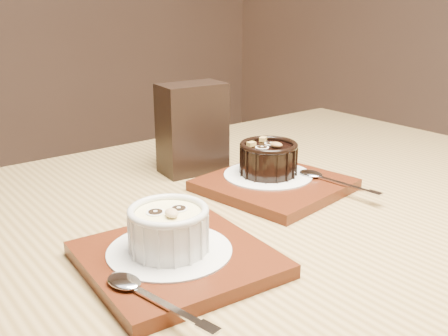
% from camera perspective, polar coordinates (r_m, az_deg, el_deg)
% --- Properties ---
extents(table, '(1.22, 0.83, 0.75)m').
position_cam_1_polar(table, '(0.70, 0.99, -12.65)').
color(table, olive).
rests_on(table, ground).
extents(tray_left, '(0.19, 0.19, 0.01)m').
position_cam_1_polar(tray_left, '(0.55, -5.14, -9.89)').
color(tray_left, '#521F0D').
rests_on(tray_left, table).
extents(doily_left, '(0.13, 0.13, 0.00)m').
position_cam_1_polar(doily_left, '(0.55, -5.94, -8.93)').
color(doily_left, silver).
rests_on(doily_left, tray_left).
extents(ramekin_white, '(0.08, 0.08, 0.05)m').
position_cam_1_polar(ramekin_white, '(0.54, -6.03, -6.42)').
color(ramekin_white, silver).
rests_on(ramekin_white, doily_left).
extents(spoon_left, '(0.05, 0.14, 0.01)m').
position_cam_1_polar(spoon_left, '(0.48, -8.13, -13.50)').
color(spoon_left, silver).
rests_on(spoon_left, tray_left).
extents(tray_right, '(0.21, 0.21, 0.01)m').
position_cam_1_polar(tray_right, '(0.76, 5.48, -1.85)').
color(tray_right, '#521F0D').
rests_on(tray_right, table).
extents(doily_right, '(0.13, 0.13, 0.00)m').
position_cam_1_polar(doily_right, '(0.77, 4.81, -0.74)').
color(doily_right, silver).
rests_on(doily_right, tray_right).
extents(ramekin_dark, '(0.08, 0.08, 0.05)m').
position_cam_1_polar(ramekin_dark, '(0.76, 4.86, 1.19)').
color(ramekin_dark, black).
rests_on(ramekin_dark, doily_right).
extents(spoon_right, '(0.04, 0.14, 0.01)m').
position_cam_1_polar(spoon_right, '(0.76, 11.54, -1.21)').
color(spoon_right, silver).
rests_on(spoon_right, tray_right).
extents(condiment_stand, '(0.10, 0.07, 0.14)m').
position_cam_1_polar(condiment_stand, '(0.82, -3.48, 4.33)').
color(condiment_stand, black).
rests_on(condiment_stand, table).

